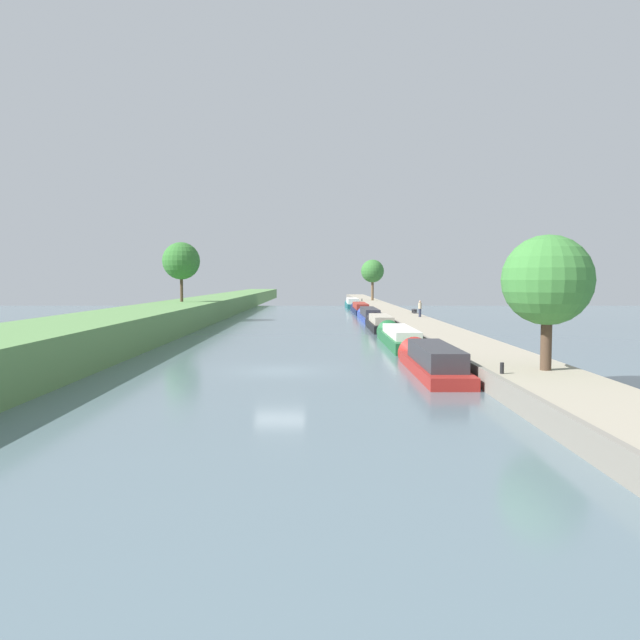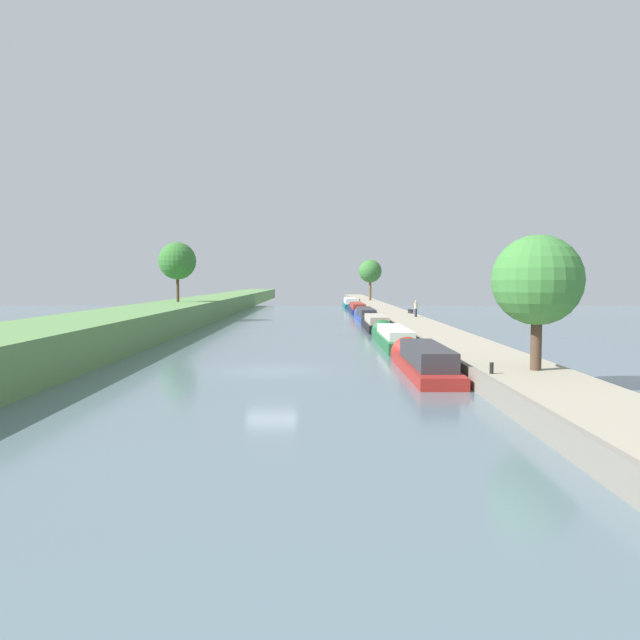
{
  "view_description": "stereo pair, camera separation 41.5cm",
  "coord_description": "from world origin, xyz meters",
  "px_view_note": "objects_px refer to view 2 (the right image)",
  "views": [
    {
      "loc": [
        2.01,
        -31.66,
        4.57
      ],
      "look_at": [
        2.26,
        24.6,
        1.0
      ],
      "focal_mm": 35.8,
      "sensor_mm": 36.0,
      "label": 1
    },
    {
      "loc": [
        2.43,
        -31.66,
        4.57
      ],
      "look_at": [
        2.26,
        24.6,
        1.0
      ],
      "focal_mm": 35.8,
      "sensor_mm": 36.0,
      "label": 2
    }
  ],
  "objects_px": {
    "mooring_bollard_far": "(361,300)",
    "park_bench": "(413,310)",
    "mooring_bollard_near": "(494,368)",
    "narrowboat_navy": "(359,308)",
    "narrowboat_green": "(394,337)",
    "narrowboat_blue": "(367,315)",
    "narrowboat_teal": "(352,304)",
    "narrowboat_red": "(424,360)",
    "person_walking": "(418,308)",
    "narrowboat_black": "(377,323)"
  },
  "relations": [
    {
      "from": "narrowboat_blue",
      "to": "mooring_bollard_far",
      "type": "height_order",
      "value": "narrowboat_blue"
    },
    {
      "from": "mooring_bollard_far",
      "to": "mooring_bollard_near",
      "type": "bearing_deg",
      "value": -90.0
    },
    {
      "from": "park_bench",
      "to": "narrowboat_navy",
      "type": "bearing_deg",
      "value": 105.74
    },
    {
      "from": "narrowboat_teal",
      "to": "person_walking",
      "type": "bearing_deg",
      "value": -83.28
    },
    {
      "from": "narrowboat_green",
      "to": "mooring_bollard_far",
      "type": "distance_m",
      "value": 65.44
    },
    {
      "from": "narrowboat_black",
      "to": "narrowboat_blue",
      "type": "xyz_separation_m",
      "value": [
        0.01,
        13.36,
        0.02
      ]
    },
    {
      "from": "narrowboat_teal",
      "to": "person_walking",
      "type": "relative_size",
      "value": 7.59
    },
    {
      "from": "narrowboat_navy",
      "to": "mooring_bollard_far",
      "type": "distance_m",
      "value": 21.77
    },
    {
      "from": "narrowboat_teal",
      "to": "mooring_bollard_far",
      "type": "distance_m",
      "value": 6.12
    },
    {
      "from": "narrowboat_blue",
      "to": "park_bench",
      "type": "relative_size",
      "value": 10.09
    },
    {
      "from": "narrowboat_red",
      "to": "narrowboat_navy",
      "type": "bearing_deg",
      "value": 89.98
    },
    {
      "from": "narrowboat_black",
      "to": "person_walking",
      "type": "xyz_separation_m",
      "value": [
        4.55,
        5.27,
        1.15
      ]
    },
    {
      "from": "person_walking",
      "to": "mooring_bollard_far",
      "type": "relative_size",
      "value": 3.69
    },
    {
      "from": "person_walking",
      "to": "narrowboat_teal",
      "type": "bearing_deg",
      "value": 96.72
    },
    {
      "from": "mooring_bollard_near",
      "to": "mooring_bollard_far",
      "type": "relative_size",
      "value": 1.0
    },
    {
      "from": "person_walking",
      "to": "park_bench",
      "type": "bearing_deg",
      "value": 86.16
    },
    {
      "from": "narrowboat_black",
      "to": "mooring_bollard_far",
      "type": "bearing_deg",
      "value": 88.05
    },
    {
      "from": "narrowboat_teal",
      "to": "mooring_bollard_near",
      "type": "distance_m",
      "value": 79.31
    },
    {
      "from": "narrowboat_blue",
      "to": "park_bench",
      "type": "bearing_deg",
      "value": -12.91
    },
    {
      "from": "narrowboat_teal",
      "to": "narrowboat_black",
      "type": "bearing_deg",
      "value": -89.71
    },
    {
      "from": "narrowboat_black",
      "to": "park_bench",
      "type": "bearing_deg",
      "value": 67.69
    },
    {
      "from": "narrowboat_navy",
      "to": "narrowboat_green",
      "type": "bearing_deg",
      "value": -90.01
    },
    {
      "from": "narrowboat_navy",
      "to": "mooring_bollard_far",
      "type": "xyz_separation_m",
      "value": [
        1.73,
        21.7,
        0.48
      ]
    },
    {
      "from": "mooring_bollard_near",
      "to": "park_bench",
      "type": "height_order",
      "value": "park_bench"
    },
    {
      "from": "narrowboat_green",
      "to": "narrowboat_teal",
      "type": "xyz_separation_m",
      "value": [
        -0.25,
        59.64,
        0.1
      ]
    },
    {
      "from": "narrowboat_green",
      "to": "mooring_bollard_near",
      "type": "relative_size",
      "value": 29.85
    },
    {
      "from": "narrowboat_red",
      "to": "narrowboat_green",
      "type": "height_order",
      "value": "narrowboat_red"
    },
    {
      "from": "narrowboat_blue",
      "to": "narrowboat_navy",
      "type": "distance_m",
      "value": 16.53
    },
    {
      "from": "narrowboat_green",
      "to": "narrowboat_navy",
      "type": "relative_size",
      "value": 0.83
    },
    {
      "from": "mooring_bollard_near",
      "to": "park_bench",
      "type": "distance_m",
      "value": 45.8
    },
    {
      "from": "mooring_bollard_far",
      "to": "park_bench",
      "type": "distance_m",
      "value": 39.51
    },
    {
      "from": "narrowboat_red",
      "to": "narrowboat_teal",
      "type": "relative_size",
      "value": 0.91
    },
    {
      "from": "narrowboat_red",
      "to": "narrowboat_black",
      "type": "distance_m",
      "value": 27.17
    },
    {
      "from": "narrowboat_red",
      "to": "mooring_bollard_near",
      "type": "bearing_deg",
      "value": -74.46
    },
    {
      "from": "narrowboat_black",
      "to": "narrowboat_blue",
      "type": "height_order",
      "value": "narrowboat_blue"
    },
    {
      "from": "narrowboat_green",
      "to": "mooring_bollard_near",
      "type": "height_order",
      "value": "narrowboat_green"
    },
    {
      "from": "narrowboat_red",
      "to": "narrowboat_navy",
      "type": "xyz_separation_m",
      "value": [
        0.02,
        57.06,
        0.0
      ]
    },
    {
      "from": "narrowboat_green",
      "to": "park_bench",
      "type": "xyz_separation_m",
      "value": [
        4.99,
        26.04,
        0.63
      ]
    },
    {
      "from": "park_bench",
      "to": "mooring_bollard_near",
      "type": "bearing_deg",
      "value": -94.08
    },
    {
      "from": "mooring_bollard_near",
      "to": "narrowboat_black",
      "type": "bearing_deg",
      "value": 93.01
    },
    {
      "from": "narrowboat_black",
      "to": "narrowboat_blue",
      "type": "distance_m",
      "value": 13.36
    },
    {
      "from": "narrowboat_black",
      "to": "narrowboat_teal",
      "type": "relative_size",
      "value": 0.9
    },
    {
      "from": "narrowboat_green",
      "to": "mooring_bollard_far",
      "type": "relative_size",
      "value": 29.85
    },
    {
      "from": "park_bench",
      "to": "narrowboat_red",
      "type": "bearing_deg",
      "value": -97.24
    },
    {
      "from": "narrowboat_green",
      "to": "narrowboat_navy",
      "type": "height_order",
      "value": "narrowboat_navy"
    },
    {
      "from": "narrowboat_teal",
      "to": "narrowboat_green",
      "type": "bearing_deg",
      "value": -89.76
    },
    {
      "from": "person_walking",
      "to": "narrowboat_navy",
      "type": "bearing_deg",
      "value": 100.39
    },
    {
      "from": "narrowboat_teal",
      "to": "mooring_bollard_far",
      "type": "height_order",
      "value": "narrowboat_teal"
    },
    {
      "from": "person_walking",
      "to": "mooring_bollard_far",
      "type": "bearing_deg",
      "value": 93.44
    },
    {
      "from": "narrowboat_black",
      "to": "park_bench",
      "type": "distance_m",
      "value": 13.22
    }
  ]
}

